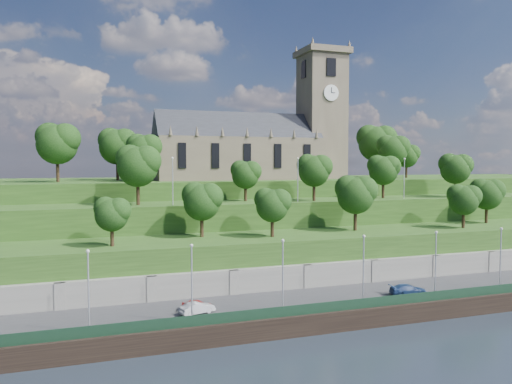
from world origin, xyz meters
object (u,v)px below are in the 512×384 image
object	(u,v)px
car_left	(197,305)
car_middle	(197,308)
church	(261,141)
car_right	(408,290)

from	to	relation	value
car_left	car_middle	size ratio (longest dim) A/B	0.88
church	car_middle	bearing A→B (deg)	-117.86
car_left	car_right	bearing A→B (deg)	-83.45
church	car_right	distance (m)	46.69
church	car_right	xyz separation A→B (m)	(4.41, -42.02, -19.86)
church	car_middle	size ratio (longest dim) A/B	9.99
church	car_left	size ratio (longest dim) A/B	11.41
car_middle	car_right	size ratio (longest dim) A/B	0.85
church	car_right	world-z (taller)	church
church	car_right	bearing A→B (deg)	-84.01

